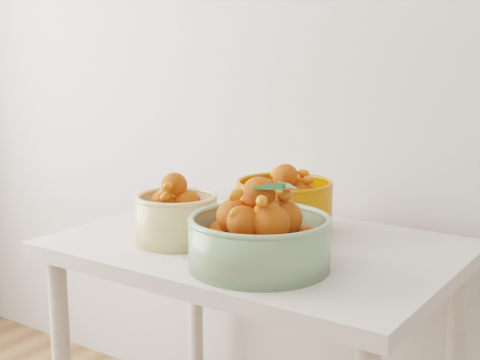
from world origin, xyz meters
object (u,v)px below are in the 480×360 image
(bowl_cream, at_px, (176,216))
(bowl_green, at_px, (260,237))
(table, at_px, (257,277))
(bowl_orange, at_px, (284,205))

(bowl_cream, bearing_deg, bowl_green, -9.20)
(table, distance_m, bowl_cream, 0.27)
(table, relative_size, bowl_orange, 2.87)
(bowl_cream, height_order, bowl_orange, bowl_orange)
(table, height_order, bowl_orange, bowl_orange)
(bowl_green, bearing_deg, table, 124.20)
(bowl_green, bearing_deg, bowl_cream, 170.80)
(bowl_cream, xyz_separation_m, bowl_orange, (0.17, 0.24, 0.01))
(table, bearing_deg, bowl_orange, 87.59)
(bowl_green, xyz_separation_m, bowl_orange, (-0.11, 0.29, 0.00))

